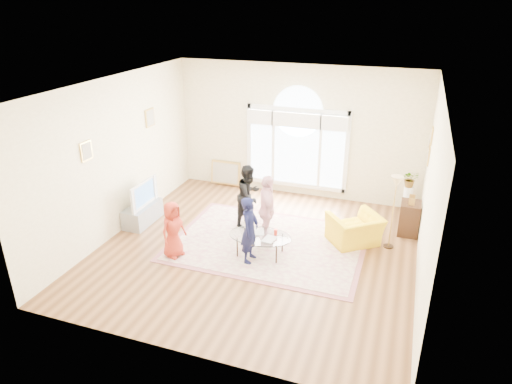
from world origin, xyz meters
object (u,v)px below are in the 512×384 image
(area_rug, at_px, (268,243))
(tv_console, at_px, (143,214))
(television, at_px, (141,193))
(coffee_table, at_px, (260,236))
(armchair, at_px, (355,230))

(area_rug, height_order, tv_console, tv_console)
(television, bearing_deg, coffee_table, -8.84)
(area_rug, bearing_deg, television, -179.62)
(area_rug, distance_m, tv_console, 2.90)
(tv_console, xyz_separation_m, television, (0.01, -0.00, 0.49))
(armchair, bearing_deg, tv_console, -31.32)
(tv_console, distance_m, television, 0.49)
(television, distance_m, coffee_table, 2.92)
(area_rug, bearing_deg, armchair, 19.79)
(area_rug, relative_size, coffee_table, 2.92)
(coffee_table, height_order, armchair, armchair)
(armchair, bearing_deg, television, -31.30)
(armchair, bearing_deg, coffee_table, -6.30)
(tv_console, distance_m, coffee_table, 2.92)
(area_rug, height_order, coffee_table, coffee_table)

